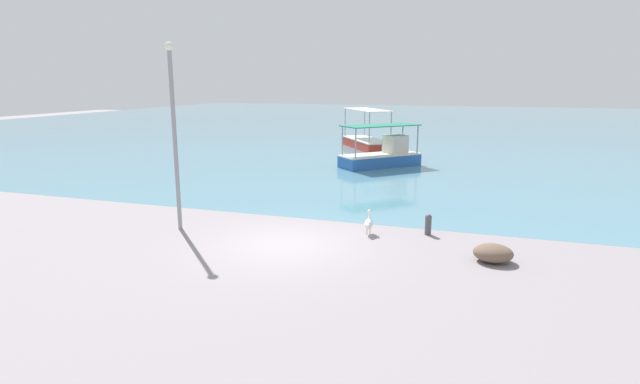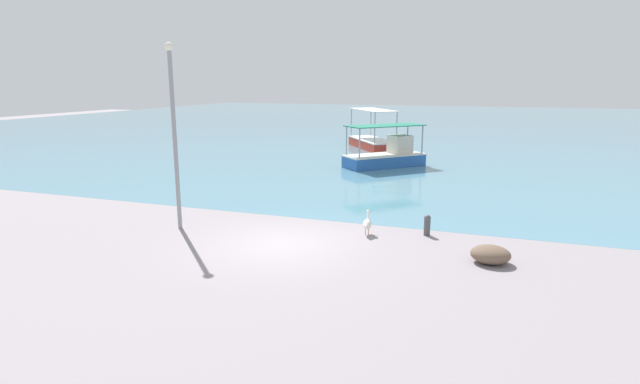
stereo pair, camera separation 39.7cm
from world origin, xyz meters
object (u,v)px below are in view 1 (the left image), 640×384
net_pile (493,253)px  lamp_post (174,128)px  fishing_boat_outer (382,155)px  fishing_boat_far_left (366,141)px  mooring_bollard (428,224)px  pelican (369,223)px

net_pile → lamp_post: bearing=179.6°
fishing_boat_outer → fishing_boat_far_left: (-2.73, 7.70, -0.11)m
fishing_boat_outer → net_pile: bearing=-67.9°
lamp_post → mooring_bollard: 8.86m
net_pile → pelican: bearing=159.7°
fishing_boat_outer → net_pile: fishing_boat_outer is taller
pelican → lamp_post: bearing=-167.7°
fishing_boat_far_left → lamp_post: bearing=-93.3°
fishing_boat_far_left → pelican: fishing_boat_far_left is taller
fishing_boat_outer → pelican: 13.70m
mooring_bollard → net_pile: (1.99, -2.00, -0.12)m
fishing_boat_outer → mooring_bollard: 13.57m
lamp_post → net_pile: 10.57m
fishing_boat_far_left → mooring_bollard: size_ratio=8.39×
fishing_boat_outer → lamp_post: 15.66m
fishing_boat_outer → pelican: fishing_boat_outer is taller
pelican → net_pile: 4.10m
fishing_boat_far_left → net_pile: 24.29m
mooring_bollard → pelican: bearing=-162.7°
pelican → net_pile: (3.84, -1.42, -0.12)m
lamp_post → mooring_bollard: (8.09, 1.94, -3.05)m
fishing_boat_outer → net_pile: (6.06, -14.95, -0.40)m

